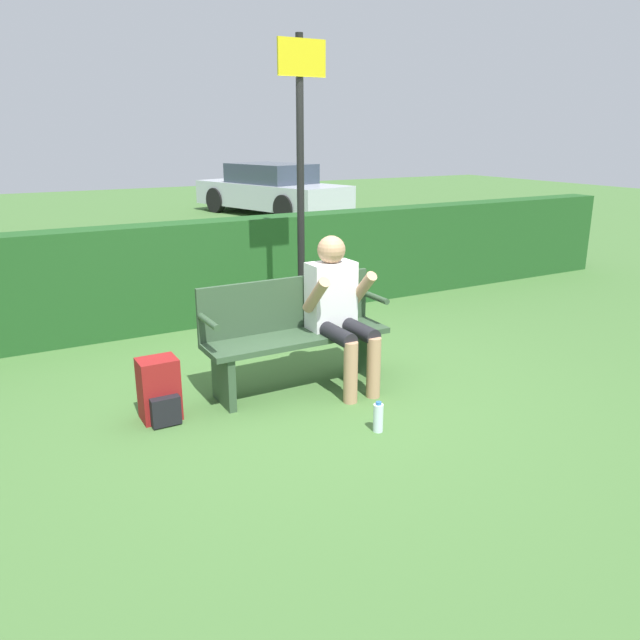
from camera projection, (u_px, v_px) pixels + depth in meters
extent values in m
plane|color=#426B33|center=(298.00, 388.00, 5.13)|extent=(40.00, 40.00, 0.00)
cube|color=#1E4C1E|center=(206.00, 272.00, 6.77)|extent=(12.00, 0.37, 1.11)
cube|color=#334C33|center=(298.00, 338.00, 5.00)|extent=(1.52, 0.41, 0.05)
cube|color=#334C33|center=(287.00, 304.00, 5.09)|extent=(1.52, 0.04, 0.43)
cube|color=#334C33|center=(223.00, 379.00, 4.77)|extent=(0.06, 0.37, 0.41)
cube|color=#334C33|center=(364.00, 351.00, 5.37)|extent=(0.06, 0.37, 0.41)
cylinder|color=#334C33|center=(208.00, 322.00, 4.59)|extent=(0.05, 0.37, 0.05)
cylinder|color=#334C33|center=(375.00, 297.00, 5.28)|extent=(0.05, 0.37, 0.05)
cube|color=silver|center=(331.00, 295.00, 5.11)|extent=(0.39, 0.22, 0.55)
sphere|color=tan|center=(331.00, 250.00, 5.00)|extent=(0.23, 0.23, 0.23)
cylinder|color=black|center=(335.00, 334.00, 4.92)|extent=(0.13, 0.49, 0.13)
cylinder|color=black|center=(357.00, 330.00, 5.02)|extent=(0.13, 0.49, 0.13)
cylinder|color=tan|center=(351.00, 372.00, 4.79)|extent=(0.11, 0.11, 0.49)
cylinder|color=tan|center=(374.00, 368.00, 4.89)|extent=(0.11, 0.11, 0.49)
cylinder|color=tan|center=(316.00, 295.00, 4.88)|extent=(0.09, 0.34, 0.34)
cylinder|color=tan|center=(362.00, 289.00, 5.08)|extent=(0.09, 0.34, 0.34)
cube|color=maroon|center=(159.00, 389.00, 4.52)|extent=(0.28, 0.22, 0.46)
cube|color=black|center=(166.00, 411.00, 4.43)|extent=(0.21, 0.08, 0.21)
cylinder|color=silver|center=(378.00, 418.00, 4.36)|extent=(0.07, 0.07, 0.20)
cylinder|color=#2D66B2|center=(379.00, 403.00, 4.32)|extent=(0.04, 0.04, 0.02)
cylinder|color=black|center=(301.00, 197.00, 5.89)|extent=(0.07, 0.07, 2.86)
cube|color=yellow|center=(302.00, 57.00, 5.50)|extent=(0.47, 0.02, 0.32)
cube|color=#B7BCC6|center=(271.00, 195.00, 15.89)|extent=(2.74, 4.60, 0.60)
cube|color=#333D4C|center=(271.00, 173.00, 15.74)|extent=(1.93, 2.38, 0.48)
cylinder|color=black|center=(216.00, 200.00, 16.32)|extent=(0.35, 0.66, 0.64)
cylinder|color=black|center=(261.00, 196.00, 17.36)|extent=(0.35, 0.66, 0.64)
cylinder|color=black|center=(285.00, 209.00, 14.52)|extent=(0.35, 0.66, 0.64)
cylinder|color=black|center=(330.00, 203.00, 15.56)|extent=(0.35, 0.66, 0.64)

